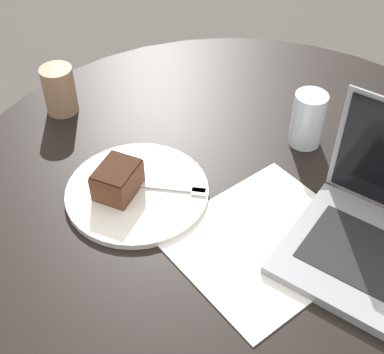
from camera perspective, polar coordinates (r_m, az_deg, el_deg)
dining_table at (r=1.14m, az=5.22°, el=-7.27°), size 1.16×1.16×0.78m
paper_document at (r=0.94m, az=7.82°, el=-6.77°), size 0.38×0.35×0.00m
plate at (r=1.01m, az=-5.86°, el=-1.59°), size 0.27×0.27×0.01m
cake_slice at (r=0.98m, az=-7.95°, el=-0.28°), size 0.10×0.08×0.06m
fork at (r=1.00m, az=-2.28°, el=-1.16°), size 0.09×0.16×0.00m
coffee_glass at (r=1.21m, az=-14.12°, el=8.88°), size 0.07×0.07×0.11m
water_glass at (r=1.11m, az=12.25°, el=6.03°), size 0.07×0.07×0.12m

